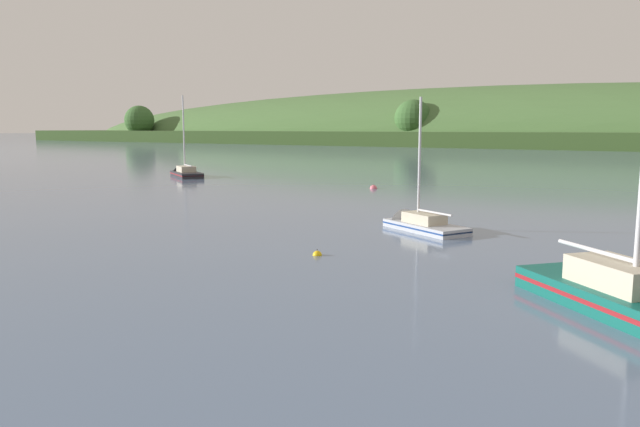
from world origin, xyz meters
TOP-DOWN VIEW (x-y plane):
  - far_shoreline_hill at (-58.64, 238.42)m, footprint 566.74×89.57m
  - sailboat_near_mooring at (-44.42, 68.87)m, footprint 8.40×6.50m
  - sailboat_midwater_white at (-0.80, 47.65)m, footprint 6.94×4.92m
  - sailboat_far_left at (13.12, 35.19)m, footprint 8.35×7.66m
  - mooring_buoy_midchannel at (-15.58, 68.68)m, footprint 0.78×0.78m
  - mooring_buoy_far_upstream at (-1.51, 37.42)m, footprint 0.48×0.48m

SIDE VIEW (x-z plane):
  - mooring_buoy_midchannel at x=-15.58m, z-range -0.43..0.43m
  - mooring_buoy_far_upstream at x=-1.51m, z-range -0.28..0.28m
  - sailboat_near_mooring at x=-44.42m, z-range -5.86..6.16m
  - sailboat_midwater_white at x=-0.80m, z-range -4.54..4.88m
  - sailboat_far_left at x=13.12m, z-range -6.30..6.85m
  - far_shoreline_hill at x=-58.64m, z-range -21.79..22.39m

